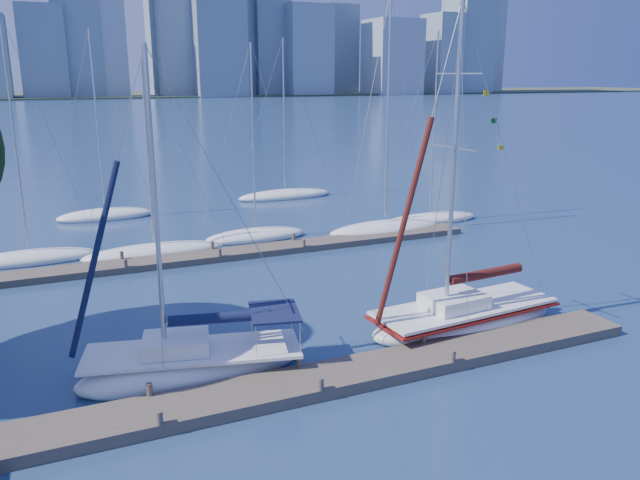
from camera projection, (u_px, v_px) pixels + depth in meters
name	position (u px, v px, depth m)	size (l,w,h in m)	color
ground	(310.00, 388.00, 20.56)	(700.00, 700.00, 0.00)	navy
near_dock	(310.00, 383.00, 20.51)	(26.00, 2.00, 0.40)	#4D4239
far_dock	(233.00, 253.00, 35.46)	(30.00, 1.80, 0.36)	#4D4239
far_shore	(56.00, 96.00, 303.85)	(800.00, 100.00, 1.50)	#38472D
sailboat_navy	(193.00, 350.00, 21.30)	(8.23, 4.29, 11.49)	white
sailboat_maroon	(465.00, 304.00, 25.23)	(8.61, 3.40, 13.21)	white
bg_boat_0	(30.00, 258.00, 34.32)	(7.22, 2.64, 13.49)	white
bg_boat_1	(155.00, 252.00, 35.60)	(8.24, 5.06, 11.09)	white
bg_boat_2	(256.00, 235.00, 39.14)	(6.83, 4.05, 12.20)	white
bg_boat_4	(385.00, 229.00, 40.67)	(8.25, 5.49, 15.47)	white
bg_boat_5	(430.00, 219.00, 43.70)	(7.84, 3.67, 13.15)	white
bg_boat_6	(105.00, 215.00, 44.86)	(6.90, 3.06, 13.37)	white
bg_boat_7	(285.00, 195.00, 52.38)	(8.25, 2.64, 13.22)	white
skyline	(103.00, 17.00, 277.31)	(501.38, 51.31, 115.67)	#7E91A3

